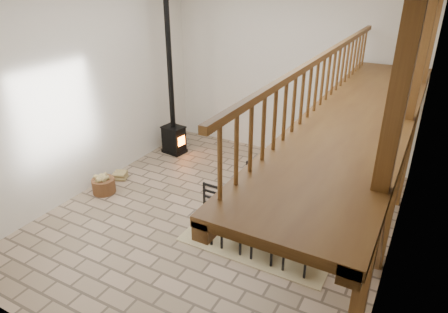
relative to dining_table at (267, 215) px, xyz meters
The scene contains 7 objects.
ground 1.22m from the dining_table, behind, with size 8.00×8.00×0.00m, color #9D8269.
room_shell 2.61m from the dining_table, ahead, with size 7.02×8.02×5.01m.
rug 0.41m from the dining_table, 89.20° to the left, with size 3.00×2.50×0.02m, color tan.
dining_table is the anchor object (origin of this frame).
wood_stove 4.73m from the dining_table, 149.14° to the left, with size 0.69×0.57×5.00m.
log_basket 4.18m from the dining_table, behind, with size 0.56×0.56×0.46m.
log_stack 4.29m from the dining_table, behind, with size 0.42×0.42×0.22m.
Camera 1 is at (3.68, -6.50, 5.00)m, focal length 32.00 mm.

